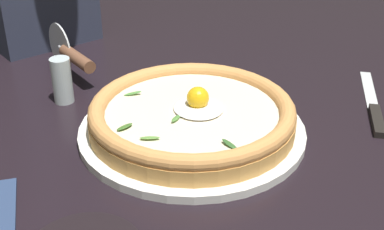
% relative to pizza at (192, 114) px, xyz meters
% --- Properties ---
extents(ground_plane, '(2.40, 2.40, 0.03)m').
position_rel_pizza_xyz_m(ground_plane, '(-0.04, 0.01, -0.05)').
color(ground_plane, black).
rests_on(ground_plane, ground).
extents(pizza_plate, '(0.33, 0.33, 0.01)m').
position_rel_pizza_xyz_m(pizza_plate, '(-0.00, 0.00, -0.03)').
color(pizza_plate, white).
rests_on(pizza_plate, ground).
extents(pizza, '(0.30, 0.30, 0.06)m').
position_rel_pizza_xyz_m(pizza, '(0.00, 0.00, 0.00)').
color(pizza, '#D99B4F').
rests_on(pizza, pizza_plate).
extents(pizza_cutter, '(0.16, 0.05, 0.09)m').
position_rel_pizza_xyz_m(pizza_cutter, '(0.27, 0.12, 0.01)').
color(pizza_cutter, silver).
rests_on(pizza_cutter, ground).
extents(table_knife, '(0.20, 0.15, 0.01)m').
position_rel_pizza_xyz_m(table_knife, '(-0.05, -0.29, -0.03)').
color(table_knife, silver).
rests_on(table_knife, ground).
extents(pepper_shaker, '(0.03, 0.03, 0.08)m').
position_rel_pizza_xyz_m(pepper_shaker, '(0.18, 0.15, 0.00)').
color(pepper_shaker, silver).
rests_on(pepper_shaker, ground).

